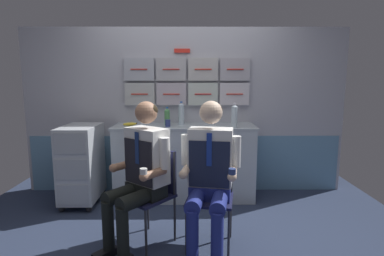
{
  "coord_description": "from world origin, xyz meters",
  "views": [
    {
      "loc": [
        0.07,
        -2.71,
        1.5
      ],
      "look_at": [
        0.09,
        0.43,
        1.0
      ],
      "focal_mm": 29.01,
      "sensor_mm": 36.0,
      "label": 1
    }
  ],
  "objects_px": {
    "folding_chair_left": "(154,185)",
    "paper_cup_blue": "(168,123)",
    "crew_member_right": "(209,169)",
    "water_bottle_short": "(167,117)",
    "service_trolley": "(81,162)",
    "crew_member_left": "(141,168)",
    "folding_chair_right": "(211,186)",
    "snack_banana": "(130,124)"
  },
  "relations": [
    {
      "from": "folding_chair_left",
      "to": "water_bottle_short",
      "type": "xyz_separation_m",
      "value": [
        0.05,
        1.09,
        0.51
      ]
    },
    {
      "from": "crew_member_left",
      "to": "crew_member_right",
      "type": "bearing_deg",
      "value": -6.97
    },
    {
      "from": "folding_chair_right",
      "to": "crew_member_right",
      "type": "xyz_separation_m",
      "value": [
        -0.03,
        -0.16,
        0.21
      ]
    },
    {
      "from": "paper_cup_blue",
      "to": "snack_banana",
      "type": "relative_size",
      "value": 0.49
    },
    {
      "from": "folding_chair_left",
      "to": "paper_cup_blue",
      "type": "xyz_separation_m",
      "value": [
        0.07,
        0.95,
        0.45
      ]
    },
    {
      "from": "folding_chair_right",
      "to": "crew_member_right",
      "type": "distance_m",
      "value": 0.26
    },
    {
      "from": "paper_cup_blue",
      "to": "service_trolley",
      "type": "bearing_deg",
      "value": -175.04
    },
    {
      "from": "folding_chair_left",
      "to": "snack_banana",
      "type": "distance_m",
      "value": 1.18
    },
    {
      "from": "crew_member_right",
      "to": "snack_banana",
      "type": "bearing_deg",
      "value": 126.53
    },
    {
      "from": "crew_member_left",
      "to": "folding_chair_right",
      "type": "relative_size",
      "value": 1.53
    },
    {
      "from": "folding_chair_right",
      "to": "crew_member_right",
      "type": "height_order",
      "value": "crew_member_right"
    },
    {
      "from": "crew_member_right",
      "to": "snack_banana",
      "type": "distance_m",
      "value": 1.54
    },
    {
      "from": "snack_banana",
      "to": "folding_chair_left",
      "type": "bearing_deg",
      "value": -68.44
    },
    {
      "from": "crew_member_right",
      "to": "folding_chair_left",
      "type": "bearing_deg",
      "value": 158.63
    },
    {
      "from": "crew_member_right",
      "to": "paper_cup_blue",
      "type": "bearing_deg",
      "value": 110.73
    },
    {
      "from": "folding_chair_left",
      "to": "snack_banana",
      "type": "bearing_deg",
      "value": 111.56
    },
    {
      "from": "service_trolley",
      "to": "crew_member_left",
      "type": "xyz_separation_m",
      "value": [
        0.87,
        -0.99,
        0.22
      ]
    },
    {
      "from": "crew_member_left",
      "to": "snack_banana",
      "type": "relative_size",
      "value": 7.59
    },
    {
      "from": "crew_member_right",
      "to": "paper_cup_blue",
      "type": "xyz_separation_m",
      "value": [
        -0.44,
        1.15,
        0.24
      ]
    },
    {
      "from": "crew_member_left",
      "to": "paper_cup_blue",
      "type": "height_order",
      "value": "crew_member_left"
    },
    {
      "from": "snack_banana",
      "to": "crew_member_left",
      "type": "bearing_deg",
      "value": -75.08
    },
    {
      "from": "service_trolley",
      "to": "paper_cup_blue",
      "type": "distance_m",
      "value": 1.14
    },
    {
      "from": "crew_member_right",
      "to": "water_bottle_short",
      "type": "height_order",
      "value": "crew_member_right"
    },
    {
      "from": "service_trolley",
      "to": "water_bottle_short",
      "type": "bearing_deg",
      "value": 12.4
    },
    {
      "from": "service_trolley",
      "to": "folding_chair_right",
      "type": "bearing_deg",
      "value": -31.1
    },
    {
      "from": "folding_chair_left",
      "to": "paper_cup_blue",
      "type": "relative_size",
      "value": 10.17
    },
    {
      "from": "folding_chair_left",
      "to": "water_bottle_short",
      "type": "distance_m",
      "value": 1.2
    },
    {
      "from": "crew_member_right",
      "to": "water_bottle_short",
      "type": "bearing_deg",
      "value": 109.41
    },
    {
      "from": "crew_member_left",
      "to": "water_bottle_short",
      "type": "relative_size",
      "value": 5.81
    },
    {
      "from": "service_trolley",
      "to": "paper_cup_blue",
      "type": "height_order",
      "value": "paper_cup_blue"
    },
    {
      "from": "crew_member_right",
      "to": "snack_banana",
      "type": "xyz_separation_m",
      "value": [
        -0.91,
        1.23,
        0.22
      ]
    },
    {
      "from": "service_trolley",
      "to": "paper_cup_blue",
      "type": "relative_size",
      "value": 11.34
    },
    {
      "from": "snack_banana",
      "to": "water_bottle_short",
      "type": "bearing_deg",
      "value": 7.33
    },
    {
      "from": "water_bottle_short",
      "to": "snack_banana",
      "type": "xyz_separation_m",
      "value": [
        -0.46,
        -0.06,
        -0.09
      ]
    },
    {
      "from": "service_trolley",
      "to": "folding_chair_right",
      "type": "xyz_separation_m",
      "value": [
        1.5,
        -0.9,
        0.02
      ]
    },
    {
      "from": "service_trolley",
      "to": "folding_chair_left",
      "type": "bearing_deg",
      "value": -41.63
    },
    {
      "from": "folding_chair_left",
      "to": "crew_member_right",
      "type": "distance_m",
      "value": 0.58
    },
    {
      "from": "service_trolley",
      "to": "snack_banana",
      "type": "bearing_deg",
      "value": 16.35
    },
    {
      "from": "service_trolley",
      "to": "folding_chair_left",
      "type": "distance_m",
      "value": 1.3
    },
    {
      "from": "folding_chair_left",
      "to": "crew_member_left",
      "type": "bearing_deg",
      "value": -129.16
    },
    {
      "from": "folding_chair_right",
      "to": "crew_member_right",
      "type": "bearing_deg",
      "value": -99.84
    },
    {
      "from": "folding_chair_right",
      "to": "paper_cup_blue",
      "type": "height_order",
      "value": "paper_cup_blue"
    }
  ]
}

